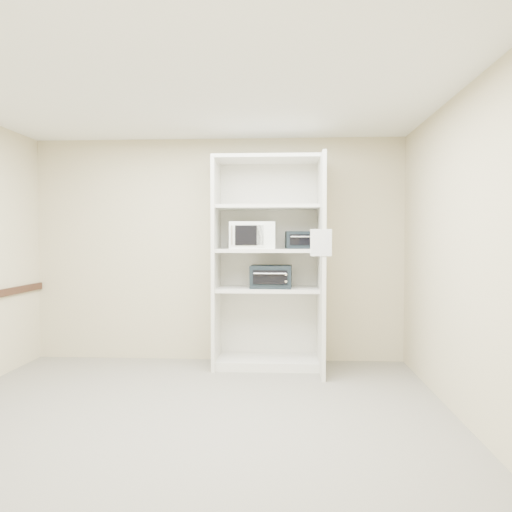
# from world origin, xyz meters

# --- Properties ---
(floor) EXTENTS (4.50, 4.00, 0.01)m
(floor) POSITION_xyz_m (0.00, 0.00, 0.00)
(floor) COLOR slate
(floor) RESTS_ON ground
(ceiling) EXTENTS (4.50, 4.00, 0.01)m
(ceiling) POSITION_xyz_m (0.00, 0.00, 2.70)
(ceiling) COLOR white
(wall_back) EXTENTS (4.50, 0.02, 2.70)m
(wall_back) POSITION_xyz_m (0.00, 2.00, 1.35)
(wall_back) COLOR #C1B68E
(wall_back) RESTS_ON ground
(wall_front) EXTENTS (4.50, 0.02, 2.70)m
(wall_front) POSITION_xyz_m (0.00, -2.00, 1.35)
(wall_front) COLOR #C1B68E
(wall_front) RESTS_ON ground
(wall_right) EXTENTS (0.02, 4.00, 2.70)m
(wall_right) POSITION_xyz_m (2.25, 0.00, 1.35)
(wall_right) COLOR #C1B68E
(wall_right) RESTS_ON ground
(shelving_unit) EXTENTS (1.24, 0.92, 2.42)m
(shelving_unit) POSITION_xyz_m (0.67, 1.70, 1.13)
(shelving_unit) COLOR silver
(shelving_unit) RESTS_ON floor
(microwave) EXTENTS (0.55, 0.44, 0.31)m
(microwave) POSITION_xyz_m (0.43, 1.66, 1.52)
(microwave) COLOR white
(microwave) RESTS_ON shelving_unit
(toaster_oven_upper) EXTENTS (0.37, 0.29, 0.20)m
(toaster_oven_upper) POSITION_xyz_m (1.00, 1.72, 1.47)
(toaster_oven_upper) COLOR black
(toaster_oven_upper) RESTS_ON shelving_unit
(toaster_oven_lower) EXTENTS (0.48, 0.37, 0.26)m
(toaster_oven_lower) POSITION_xyz_m (0.66, 1.66, 1.05)
(toaster_oven_lower) COLOR black
(toaster_oven_lower) RESTS_ON shelving_unit
(paper_sign) EXTENTS (0.21, 0.01, 0.27)m
(paper_sign) POSITION_xyz_m (1.19, 1.07, 1.45)
(paper_sign) COLOR white
(paper_sign) RESTS_ON shelving_unit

